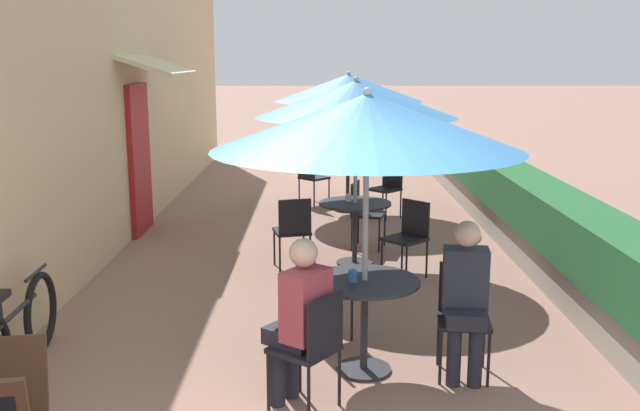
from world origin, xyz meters
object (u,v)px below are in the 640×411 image
at_px(patio_table_near, 365,302).
at_px(cafe_chair_near_left, 317,282).
at_px(cafe_chair_mid_back, 364,209).
at_px(cafe_chair_near_right, 313,342).
at_px(cafe_chair_far_right, 388,185).
at_px(coffee_cup_mid, 349,197).
at_px(seated_patron_near_right, 300,316).
at_px(cafe_chair_mid_left, 294,227).
at_px(patio_umbrella_near, 367,122).
at_px(seated_patron_near_back, 466,294).
at_px(patio_table_far, 348,176).
at_px(patio_table_mid, 355,217).
at_px(patio_umbrella_mid, 357,99).
at_px(cafe_chair_near_back, 464,310).
at_px(patio_umbrella_far, 349,88).
at_px(cafe_chair_mid_right, 410,232).
at_px(cafe_chair_far_left, 311,174).
at_px(bicycle_leaning, 18,333).
at_px(coffee_cup_near, 353,276).

bearing_deg(patio_table_near, cafe_chair_near_left, 118.93).
xyz_separation_m(cafe_chair_near_left, cafe_chair_mid_back, (0.59, 3.09, 0.00)).
relative_size(cafe_chair_near_right, cafe_chair_far_right, 1.00).
distance_m(cafe_chair_mid_back, coffee_cup_mid, 0.77).
xyz_separation_m(seated_patron_near_right, cafe_chair_mid_left, (-0.17, 3.35, -0.17)).
relative_size(patio_umbrella_near, seated_patron_near_right, 1.89).
relative_size(seated_patron_near_back, patio_table_far, 1.44).
distance_m(patio_table_mid, coffee_cup_mid, 0.25).
relative_size(cafe_chair_near_left, seated_patron_near_right, 0.70).
bearing_deg(seated_patron_near_right, patio_umbrella_mid, 27.89).
bearing_deg(patio_table_far, patio_table_near, -90.96).
distance_m(cafe_chair_near_right, cafe_chair_near_back, 1.35).
relative_size(patio_umbrella_far, cafe_chair_far_right, 2.71).
bearing_deg(patio_table_mid, coffee_cup_mid, 132.48).
distance_m(seated_patron_near_right, patio_table_far, 6.71).
bearing_deg(cafe_chair_near_back, cafe_chair_near_right, 35.65).
bearing_deg(patio_table_near, coffee_cup_mid, 90.11).
xyz_separation_m(cafe_chair_mid_right, patio_umbrella_far, (-0.56, 3.57, 1.47)).
distance_m(cafe_chair_mid_back, patio_table_far, 2.31).
height_order(cafe_chair_near_back, patio_table_mid, cafe_chair_near_back).
height_order(patio_table_mid, patio_table_far, same).
xyz_separation_m(coffee_cup_mid, cafe_chair_far_right, (0.71, 2.50, -0.29)).
bearing_deg(cafe_chair_far_left, bicycle_leaning, -63.83).
relative_size(seated_patron_near_right, cafe_chair_mid_left, 1.44).
height_order(cafe_chair_near_back, coffee_cup_mid, cafe_chair_near_back).
bearing_deg(seated_patron_near_right, patio_table_near, -2.62).
relative_size(cafe_chair_mid_right, bicycle_leaning, 0.51).
height_order(patio_umbrella_near, cafe_chair_near_left, patio_umbrella_near).
xyz_separation_m(patio_umbrella_near, patio_table_mid, (0.07, 3.01, -1.40)).
height_order(cafe_chair_mid_back, patio_table_far, cafe_chair_mid_back).
bearing_deg(cafe_chair_mid_right, patio_umbrella_far, -34.87).
height_order(seated_patron_near_back, coffee_cup_near, seated_patron_near_back).
bearing_deg(cafe_chair_mid_left, seated_patron_near_back, -77.38).
distance_m(seated_patron_near_back, cafe_chair_far_right, 5.72).
bearing_deg(patio_table_mid, seated_patron_near_back, -77.54).
bearing_deg(cafe_chair_mid_right, bicycle_leaning, 83.96).
height_order(cafe_chair_near_back, coffee_cup_near, cafe_chair_near_back).
height_order(cafe_chair_mid_left, patio_umbrella_far, patio_umbrella_far).
xyz_separation_m(patio_umbrella_far, cafe_chair_far_left, (-0.61, 0.49, -1.47)).
bearing_deg(patio_umbrella_far, cafe_chair_far_left, 141.19).
bearing_deg(seated_patron_near_back, patio_table_mid, -70.82).
xyz_separation_m(patio_table_mid, bicycle_leaning, (-2.77, -3.11, -0.22)).
bearing_deg(patio_table_far, seated_patron_near_back, -83.92).
bearing_deg(patio_table_near, cafe_chair_mid_right, 75.24).
bearing_deg(cafe_chair_mid_left, cafe_chair_near_right, -99.36).
height_order(cafe_chair_mid_right, bicycle_leaning, cafe_chair_mid_right).
relative_size(cafe_chair_near_back, coffee_cup_near, 9.67).
bearing_deg(cafe_chair_far_right, patio_table_far, 5.65).
height_order(cafe_chair_mid_right, patio_table_far, cafe_chair_mid_right).
distance_m(cafe_chair_far_left, bicycle_leaning, 7.02).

